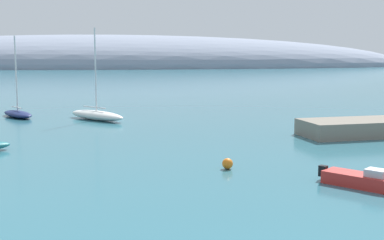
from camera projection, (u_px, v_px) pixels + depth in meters
distant_ridge at (100, 67)px, 251.31m from camera, size 309.94×84.68×30.61m
sailboat_navy_mid_mooring at (18, 113)px, 58.61m from camera, size 5.14×6.36×9.11m
sailboat_white_end_of_line at (97, 115)px, 56.31m from camera, size 7.10×7.40×9.88m
motorboat_red_foreground at (364, 180)px, 28.42m from camera, size 4.06×4.30×1.10m
mooring_buoy_orange at (228, 164)px, 32.83m from camera, size 0.69×0.69×0.69m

